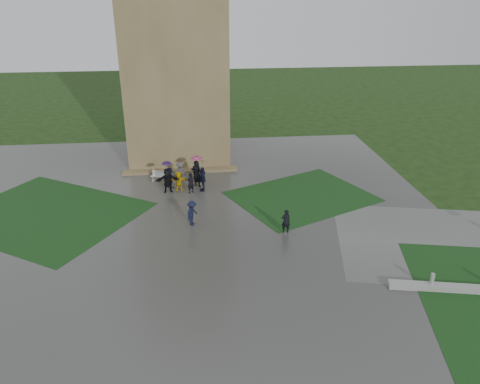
{
  "coord_description": "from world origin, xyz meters",
  "views": [
    {
      "loc": [
        1.12,
        -24.06,
        13.52
      ],
      "look_at": [
        4.0,
        3.58,
        1.2
      ],
      "focal_mm": 35.0,
      "sensor_mm": 36.0,
      "label": 1
    }
  ],
  "objects": [
    {
      "name": "plaza",
      "position": [
        0.0,
        2.0,
        0.01
      ],
      "size": [
        34.0,
        34.0,
        0.02
      ],
      "primitive_type": "cube",
      "color": "#373734",
      "rests_on": "ground"
    },
    {
      "name": "bench",
      "position": [
        -1.49,
        8.89,
        0.41
      ],
      "size": [
        1.38,
        0.9,
        0.77
      ],
      "rotation": [
        0.0,
        0.0,
        -0.4
      ],
      "color": "beige",
      "rests_on": "plaza"
    },
    {
      "name": "lawn_inset_right",
      "position": [
        8.5,
        5.0,
        0.03
      ],
      "size": [
        11.12,
        10.15,
        0.01
      ],
      "primitive_type": "cube",
      "rotation": [
        0.0,
        0.0,
        0.44
      ],
      "color": "black",
      "rests_on": "plaza"
    },
    {
      "name": "tower_plinth",
      "position": [
        0.0,
        10.6,
        0.13
      ],
      "size": [
        9.0,
        0.8,
        0.22
      ],
      "primitive_type": "cube",
      "color": "brown",
      "rests_on": "plaza"
    },
    {
      "name": "lawn_inset_left",
      "position": [
        -8.5,
        4.0,
        0.03
      ],
      "size": [
        14.1,
        13.46,
        0.01
      ],
      "primitive_type": "cube",
      "rotation": [
        0.0,
        0.0,
        -0.56
      ],
      "color": "black",
      "rests_on": "plaza"
    },
    {
      "name": "pedestrian_near",
      "position": [
        6.36,
        0.07,
        0.76
      ],
      "size": [
        0.58,
        0.41,
        1.49
      ],
      "primitive_type": "imported",
      "rotation": [
        0.0,
        0.0,
        3.25
      ],
      "color": "black",
      "rests_on": "plaza"
    },
    {
      "name": "visitor_cluster",
      "position": [
        0.43,
        7.45,
        1.0
      ],
      "size": [
        3.75,
        3.03,
        2.37
      ],
      "color": "black",
      "rests_on": "plaza"
    },
    {
      "name": "ground",
      "position": [
        0.0,
        0.0,
        0.0
      ],
      "size": [
        120.0,
        120.0,
        0.0
      ],
      "primitive_type": "plane",
      "color": "black"
    },
    {
      "name": "pedestrian_mid",
      "position": [
        0.86,
        1.59,
        0.81
      ],
      "size": [
        0.97,
        1.15,
        1.59
      ],
      "primitive_type": "imported",
      "rotation": [
        0.0,
        0.0,
        1.05
      ],
      "color": "black",
      "rests_on": "plaza"
    },
    {
      "name": "tower",
      "position": [
        0.0,
        15.0,
        9.0
      ],
      "size": [
        8.0,
        8.0,
        18.0
      ],
      "primitive_type": "cube",
      "color": "brown",
      "rests_on": "ground"
    }
  ]
}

